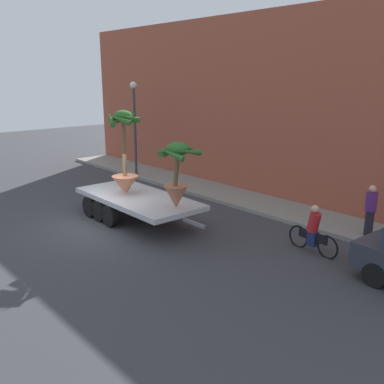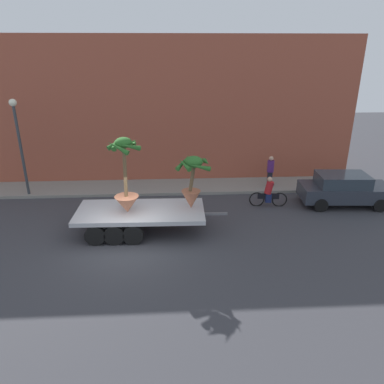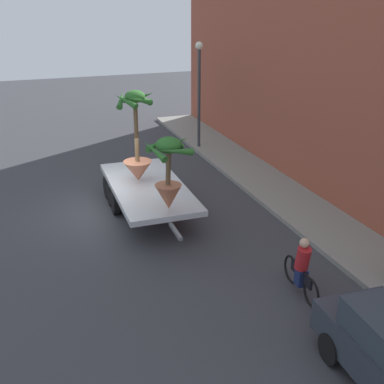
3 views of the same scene
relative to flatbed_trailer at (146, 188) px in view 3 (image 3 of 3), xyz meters
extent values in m
plane|color=#38383D|center=(-0.18, -1.14, -0.75)|extent=(60.00, 60.00, 0.00)
cube|color=gray|center=(-0.18, 4.96, -0.68)|extent=(24.00, 2.20, 0.15)
cube|color=#9E4C38|center=(-0.18, 6.66, 3.19)|extent=(24.00, 1.20, 7.89)
cube|color=#B7BABF|center=(0.25, 0.00, 0.14)|extent=(5.29, 2.43, 0.18)
cylinder|color=black|center=(-1.41, 1.12, -0.35)|extent=(0.80, 0.23, 0.80)
cylinder|color=black|center=(-1.45, -1.07, -0.35)|extent=(0.80, 0.23, 0.80)
cylinder|color=black|center=(-0.68, 1.11, -0.35)|extent=(0.80, 0.23, 0.80)
cylinder|color=black|center=(-0.71, -1.08, -0.35)|extent=(0.80, 0.23, 0.80)
cylinder|color=black|center=(0.06, 1.09, -0.35)|extent=(0.80, 0.23, 0.80)
cylinder|color=black|center=(0.02, -1.09, -0.35)|extent=(0.80, 0.23, 0.80)
cube|color=slate|center=(3.38, -0.06, -0.01)|extent=(1.00, 0.12, 0.10)
cone|color=#B26647|center=(2.35, 0.08, 0.61)|extent=(0.80, 0.80, 0.77)
cylinder|color=brown|center=(2.40, 0.08, 1.61)|extent=(0.32, 0.15, 1.25)
ellipsoid|color=#2D6B28|center=(2.46, 0.08, 2.23)|extent=(0.74, 0.74, 0.46)
cone|color=#2D6B28|center=(2.97, 0.11, 2.20)|extent=(0.27, 1.05, 0.37)
cone|color=#2D6B28|center=(2.53, 0.46, 2.18)|extent=(0.84, 0.35, 0.41)
cone|color=#2D6B28|center=(2.06, 0.35, 2.15)|extent=(0.72, 0.92, 0.56)
cone|color=#2D6B28|center=(2.08, -0.12, 2.19)|extent=(0.57, 0.87, 0.39)
cone|color=#2D6B28|center=(2.63, -0.39, 2.17)|extent=(1.01, 0.53, 0.49)
cone|color=#C17251|center=(-0.25, -0.20, 0.57)|extent=(0.97, 0.97, 0.70)
cylinder|color=brown|center=(-0.24, -0.20, 2.02)|extent=(0.19, 0.14, 2.20)
ellipsoid|color=#2D6B28|center=(-0.23, -0.20, 3.12)|extent=(0.66, 0.66, 0.41)
cone|color=#2D6B28|center=(0.17, -0.14, 3.07)|extent=(0.31, 0.84, 0.39)
cone|color=#2D6B28|center=(0.00, 0.12, 3.03)|extent=(0.76, 0.61, 0.50)
cone|color=#2D6B28|center=(-0.52, 0.14, 3.04)|extent=(0.81, 0.74, 0.51)
cone|color=#2D6B28|center=(-0.56, -0.21, 3.05)|extent=(0.23, 0.71, 0.40)
cone|color=#2D6B28|center=(-0.38, -0.61, 3.03)|extent=(0.91, 0.51, 0.54)
cone|color=#2D6B28|center=(0.04, -0.56, 3.06)|extent=(0.85, 0.70, 0.47)
torus|color=black|center=(6.77, 2.21, -0.41)|extent=(0.74, 0.13, 0.74)
torus|color=black|center=(5.68, 2.32, -0.41)|extent=(0.74, 0.13, 0.74)
cube|color=black|center=(6.23, 2.27, -0.23)|extent=(1.04, 0.16, 0.28)
cylinder|color=red|center=(6.23, 2.27, 0.22)|extent=(0.47, 0.38, 0.65)
sphere|color=tan|center=(6.23, 2.27, 0.64)|extent=(0.24, 0.24, 0.24)
cube|color=navy|center=(6.23, 2.27, -0.31)|extent=(0.30, 0.27, 0.44)
cylinder|color=black|center=(8.55, 1.51, -0.43)|extent=(0.65, 0.24, 0.64)
cylinder|color=#383D42|center=(-5.87, 4.16, 1.65)|extent=(0.14, 0.14, 4.50)
sphere|color=#EAEACC|center=(-5.87, 4.16, 4.05)|extent=(0.36, 0.36, 0.36)
camera|label=1|loc=(12.90, -8.70, 4.48)|focal=40.25mm
camera|label=2|loc=(1.63, -13.74, 6.46)|focal=33.93mm
camera|label=3|loc=(14.79, -3.73, 6.12)|focal=44.76mm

